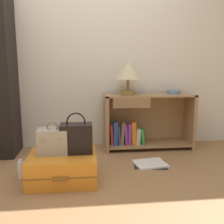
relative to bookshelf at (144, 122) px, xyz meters
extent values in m
plane|color=#9E7047|center=(-0.72, -1.26, -0.34)|extent=(9.00, 9.00, 0.00)
cube|color=silver|center=(-0.72, 0.24, 0.96)|extent=(6.40, 0.10, 2.60)
cube|color=#A37A51|center=(-0.49, -0.02, 0.00)|extent=(0.04, 0.36, 0.70)
cube|color=#A37A51|center=(0.59, -0.02, 0.00)|extent=(0.04, 0.36, 0.70)
cube|color=#A37A51|center=(0.05, -0.02, 0.34)|extent=(1.12, 0.36, 0.02)
cube|color=#A37A51|center=(0.05, -0.02, -0.29)|extent=(1.04, 0.36, 0.02)
cube|color=#A37A51|center=(0.05, 0.15, 0.00)|extent=(1.04, 0.01, 0.68)
cube|color=#8F6B47|center=(-0.20, -0.19, 0.27)|extent=(0.45, 0.02, 0.12)
sphere|color=#9E844C|center=(-0.20, -0.20, 0.27)|extent=(0.02, 0.02, 0.02)
cube|color=red|center=(-0.42, -0.05, -0.15)|extent=(0.05, 0.08, 0.26)
cube|color=#2D51B2|center=(-0.38, -0.05, -0.13)|extent=(0.05, 0.11, 0.30)
cube|color=#4C474C|center=(-0.33, -0.05, -0.16)|extent=(0.03, 0.09, 0.24)
cube|color=#726659|center=(-0.29, -0.05, -0.14)|extent=(0.06, 0.08, 0.28)
cube|color=purple|center=(-0.24, -0.05, -0.15)|extent=(0.04, 0.09, 0.25)
cube|color=purple|center=(-0.20, -0.05, -0.15)|extent=(0.04, 0.08, 0.27)
cube|color=orange|center=(-0.15, -0.05, -0.14)|extent=(0.06, 0.11, 0.29)
cube|color=beige|center=(-0.09, -0.05, -0.18)|extent=(0.06, 0.10, 0.20)
cube|color=green|center=(-0.04, -0.05, -0.18)|extent=(0.05, 0.11, 0.20)
cylinder|color=olive|center=(-0.22, -0.03, 0.38)|extent=(0.17, 0.17, 0.05)
cylinder|color=olive|center=(-0.22, -0.03, 0.47)|extent=(0.04, 0.04, 0.14)
cone|color=beige|center=(-0.22, -0.03, 0.65)|extent=(0.32, 0.32, 0.21)
cylinder|color=slate|center=(0.37, 0.00, 0.38)|extent=(0.17, 0.17, 0.05)
cube|color=orange|center=(-0.97, -0.88, -0.22)|extent=(0.61, 0.49, 0.25)
cube|color=brown|center=(-0.97, -0.88, -0.22)|extent=(0.62, 0.50, 0.01)
cube|color=brown|center=(-0.97, -1.13, -0.22)|extent=(0.14, 0.02, 0.03)
cube|color=#A89E8E|center=(-1.05, -0.84, 0.02)|extent=(0.27, 0.18, 0.23)
torus|color=slate|center=(-1.05, -0.84, 0.16)|extent=(0.11, 0.02, 0.11)
cube|color=tan|center=(-1.13, -0.94, 0.07)|extent=(0.02, 0.01, 0.02)
cube|color=tan|center=(-0.98, -0.94, 0.07)|extent=(0.02, 0.01, 0.02)
cube|color=black|center=(-0.84, -0.84, 0.04)|extent=(0.29, 0.18, 0.27)
torus|color=black|center=(-0.84, -0.84, 0.20)|extent=(0.18, 0.01, 0.18)
cylinder|color=white|center=(-1.37, -0.79, -0.26)|extent=(0.06, 0.06, 0.16)
cylinder|color=silver|center=(-1.37, -0.79, -0.17)|extent=(0.04, 0.04, 0.02)
cube|color=white|center=(-0.06, -0.59, -0.33)|extent=(0.37, 0.32, 0.02)
cube|color=black|center=(-0.06, -0.59, -0.34)|extent=(0.39, 0.34, 0.01)
camera|label=1|loc=(-0.77, -3.20, 0.72)|focal=41.94mm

